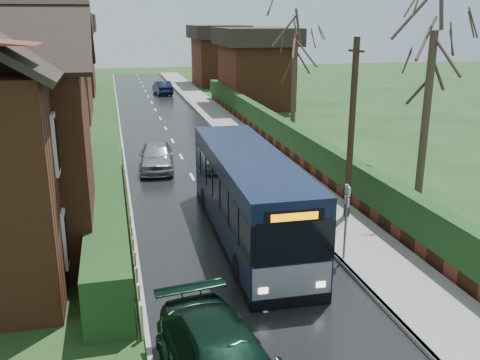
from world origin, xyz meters
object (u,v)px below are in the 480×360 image
object	(u,v)px
bus	(249,197)
telegraph_pole	(351,131)
car_silver	(157,156)
bus_stop_sign	(346,212)

from	to	relation	value
bus	telegraph_pole	bearing A→B (deg)	12.71
car_silver	telegraph_pole	size ratio (longest dim) A/B	0.61
telegraph_pole	bus_stop_sign	bearing A→B (deg)	-125.10
bus	telegraph_pole	world-z (taller)	telegraph_pole
car_silver	bus_stop_sign	bearing A→B (deg)	-63.29
bus_stop_sign	bus	bearing A→B (deg)	141.30
telegraph_pole	car_silver	bearing A→B (deg)	116.62
bus	bus_stop_sign	xyz separation A→B (m)	(2.40, -2.53, 0.18)
car_silver	bus_stop_sign	size ratio (longest dim) A/B	1.63
car_silver	telegraph_pole	xyz separation A→B (m)	(6.30, -8.60, 2.67)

